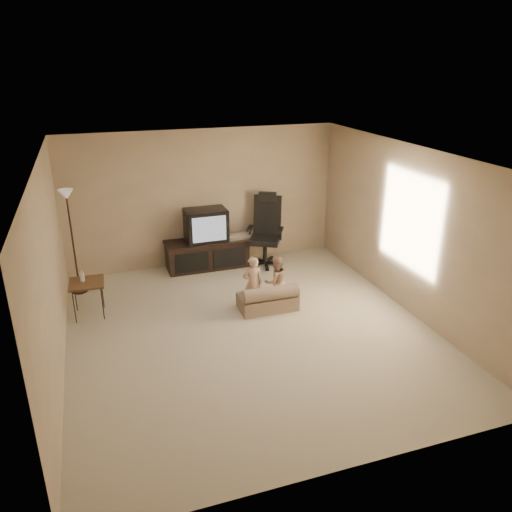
{
  "coord_description": "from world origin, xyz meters",
  "views": [
    {
      "loc": [
        -1.91,
        -5.94,
        3.64
      ],
      "look_at": [
        0.29,
        0.6,
        0.89
      ],
      "focal_mm": 35.0,
      "sensor_mm": 36.0,
      "label": 1
    }
  ],
  "objects_px": {
    "side_table": "(86,283)",
    "child_sofa": "(268,299)",
    "floor_lamp": "(69,219)",
    "tv_stand": "(207,244)",
    "office_chair": "(266,240)",
    "toddler_left": "(252,283)",
    "toddler_right": "(276,281)"
  },
  "relations": [
    {
      "from": "floor_lamp",
      "to": "side_table",
      "type": "bearing_deg",
      "value": -81.03
    },
    {
      "from": "tv_stand",
      "to": "child_sofa",
      "type": "height_order",
      "value": "tv_stand"
    },
    {
      "from": "side_table",
      "to": "child_sofa",
      "type": "relative_size",
      "value": 0.84
    },
    {
      "from": "office_chair",
      "to": "child_sofa",
      "type": "height_order",
      "value": "office_chair"
    },
    {
      "from": "child_sofa",
      "to": "toddler_right",
      "type": "bearing_deg",
      "value": 34.73
    },
    {
      "from": "tv_stand",
      "to": "toddler_left",
      "type": "bearing_deg",
      "value": -82.36
    },
    {
      "from": "toddler_right",
      "to": "floor_lamp",
      "type": "bearing_deg",
      "value": -33.26
    },
    {
      "from": "floor_lamp",
      "to": "child_sofa",
      "type": "height_order",
      "value": "floor_lamp"
    },
    {
      "from": "office_chair",
      "to": "side_table",
      "type": "bearing_deg",
      "value": -132.56
    },
    {
      "from": "office_chair",
      "to": "child_sofa",
      "type": "distance_m",
      "value": 1.89
    },
    {
      "from": "tv_stand",
      "to": "child_sofa",
      "type": "xyz_separation_m",
      "value": [
        0.49,
        -1.96,
        -0.29
      ]
    },
    {
      "from": "toddler_left",
      "to": "toddler_right",
      "type": "height_order",
      "value": "toddler_left"
    },
    {
      "from": "office_chair",
      "to": "child_sofa",
      "type": "relative_size",
      "value": 1.51
    },
    {
      "from": "child_sofa",
      "to": "side_table",
      "type": "bearing_deg",
      "value": 165.78
    },
    {
      "from": "toddler_left",
      "to": "child_sofa",
      "type": "bearing_deg",
      "value": 156.82
    },
    {
      "from": "floor_lamp",
      "to": "toddler_left",
      "type": "height_order",
      "value": "floor_lamp"
    },
    {
      "from": "child_sofa",
      "to": "toddler_left",
      "type": "xyz_separation_m",
      "value": [
        -0.23,
        0.1,
        0.26
      ]
    },
    {
      "from": "side_table",
      "to": "toddler_left",
      "type": "relative_size",
      "value": 0.85
    },
    {
      "from": "tv_stand",
      "to": "floor_lamp",
      "type": "xyz_separation_m",
      "value": [
        -2.28,
        -0.34,
        0.81
      ]
    },
    {
      "from": "side_table",
      "to": "child_sofa",
      "type": "xyz_separation_m",
      "value": [
        2.63,
        -0.7,
        -0.36
      ]
    },
    {
      "from": "office_chair",
      "to": "toddler_left",
      "type": "height_order",
      "value": "office_chair"
    },
    {
      "from": "tv_stand",
      "to": "floor_lamp",
      "type": "bearing_deg",
      "value": -171.94
    },
    {
      "from": "toddler_left",
      "to": "toddler_right",
      "type": "xyz_separation_m",
      "value": [
        0.38,
        0.01,
        -0.02
      ]
    },
    {
      "from": "child_sofa",
      "to": "tv_stand",
      "type": "bearing_deg",
      "value": 104.75
    },
    {
      "from": "office_chair",
      "to": "floor_lamp",
      "type": "distance_m",
      "value": 3.46
    },
    {
      "from": "office_chair",
      "to": "tv_stand",
      "type": "bearing_deg",
      "value": -161.08
    },
    {
      "from": "tv_stand",
      "to": "office_chair",
      "type": "height_order",
      "value": "office_chair"
    },
    {
      "from": "side_table",
      "to": "floor_lamp",
      "type": "distance_m",
      "value": 1.19
    },
    {
      "from": "side_table",
      "to": "toddler_left",
      "type": "xyz_separation_m",
      "value": [
        2.4,
        -0.61,
        -0.1
      ]
    },
    {
      "from": "office_chair",
      "to": "toddler_left",
      "type": "xyz_separation_m",
      "value": [
        -0.82,
        -1.67,
        -0.05
      ]
    },
    {
      "from": "office_chair",
      "to": "toddler_right",
      "type": "relative_size",
      "value": 1.63
    },
    {
      "from": "side_table",
      "to": "floor_lamp",
      "type": "height_order",
      "value": "floor_lamp"
    }
  ]
}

